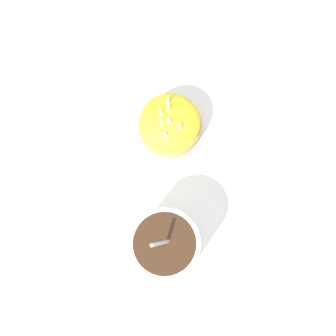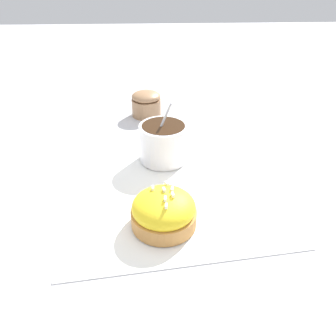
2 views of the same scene
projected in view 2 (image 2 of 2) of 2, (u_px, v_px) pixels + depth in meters
name	position (u px, v px, depth m)	size (l,w,h in m)	color
ground_plane	(169.00, 188.00, 0.51)	(3.00, 3.00, 0.00)	#B2B2B7
paper_napkin	(169.00, 187.00, 0.50)	(0.34, 0.34, 0.00)	white
coffee_cup	(164.00, 141.00, 0.56)	(0.10, 0.08, 0.10)	white
frosted_pastry	(164.00, 211.00, 0.42)	(0.09, 0.09, 0.05)	#C18442
sugar_bowl	(146.00, 103.00, 0.72)	(0.06, 0.06, 0.06)	#99704C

